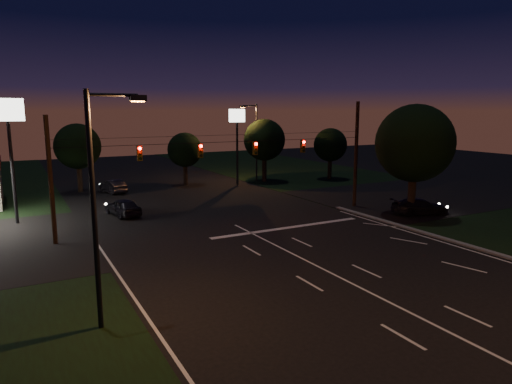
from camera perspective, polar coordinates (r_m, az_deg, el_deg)
ground at (r=22.25m, az=13.58°, el=-11.89°), size 140.00×140.00×0.00m
cross_street_right at (r=46.88m, az=18.83°, el=-0.53°), size 20.00×16.00×0.02m
center_line at (r=18.67m, az=26.49°, el=-17.16°), size 0.14×40.00×0.01m
stop_bar at (r=32.71m, az=4.04°, el=-4.46°), size 12.00×0.50×0.01m
utility_pole_right at (r=40.70m, az=12.15°, el=-1.77°), size 0.30×0.30×9.00m
utility_pole_left at (r=31.38m, az=-23.75°, el=-5.97°), size 0.28×0.28×8.00m
signal_span at (r=33.37m, az=-3.42°, el=5.42°), size 24.00×0.40×1.56m
pole_sign_left_near at (r=37.23m, az=-28.53°, el=6.98°), size 2.20×0.30×9.10m
pole_sign_right at (r=50.32m, az=-2.38°, el=7.86°), size 1.80×0.30×8.40m
street_light_left at (r=17.68m, az=-18.90°, el=-0.18°), size 2.20×0.35×9.00m
street_light_right_far at (r=53.61m, az=-0.19°, el=6.94°), size 2.20×0.35×9.00m
tree_right_near at (r=37.52m, az=19.07°, el=5.67°), size 6.00×6.00×8.76m
tree_far_b at (r=49.83m, az=-21.39°, el=5.27°), size 4.60×4.60×6.98m
tree_far_c at (r=51.40m, az=-8.91°, el=5.18°), size 3.80×3.80×5.86m
tree_far_d at (r=53.26m, az=1.01°, el=6.47°), size 4.80×4.80×7.30m
tree_far_e at (r=56.02m, az=9.22°, el=5.79°), size 4.00×4.00×6.18m
car_oncoming_a at (r=37.69m, az=-16.30°, el=-1.81°), size 2.41×4.34×1.40m
car_oncoming_b at (r=48.51m, az=-17.42°, el=0.71°), size 2.14×4.30×1.35m
car_cross at (r=38.81m, az=19.81°, el=-1.73°), size 4.89×3.24×1.32m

